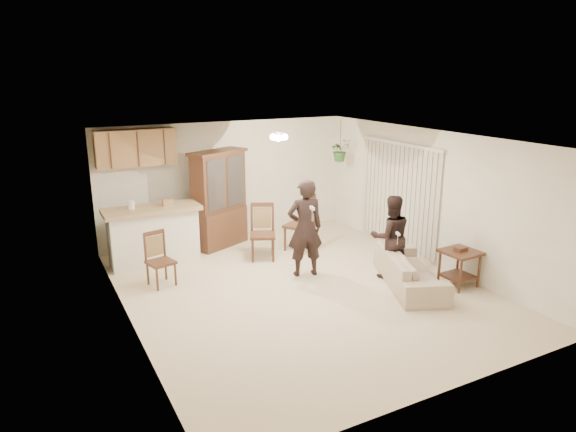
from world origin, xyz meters
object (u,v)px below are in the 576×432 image
side_table (459,268)px  chair_hutch_right (299,234)px  adult (305,226)px  chair_bar (161,271)px  china_hutch (219,200)px  child (390,240)px  chair_hutch_left (263,244)px  sofa (410,265)px

side_table → chair_hutch_right: (-1.49, 2.85, 0.00)m
adult → chair_bar: adult is taller
chair_bar → adult: bearing=-30.4°
adult → chair_hutch_right: 1.45m
adult → china_hutch: size_ratio=0.91×
child → chair_hutch_right: bearing=-50.7°
child → china_hutch: 3.62m
chair_bar → chair_hutch_left: size_ratio=0.86×
side_table → chair_hutch_right: size_ratio=0.60×
side_table → chair_bar: size_ratio=0.75×
adult → child: size_ratio=1.33×
chair_hutch_right → chair_hutch_left: bearing=-21.4°
adult → chair_hutch_left: 1.28m
chair_hutch_right → child: bearing=79.8°
adult → side_table: 2.69m
china_hutch → chair_bar: bearing=-161.6°
chair_bar → chair_hutch_right: chair_hutch_right is taller
adult → chair_hutch_left: adult is taller
china_hutch → chair_hutch_left: bearing=-92.8°
adult → child: 1.50m
child → chair_bar: size_ratio=1.46×
child → chair_bar: bearing=-2.5°
child → china_hutch: china_hutch is taller
sofa → adult: adult is taller
adult → china_hutch: (-0.76, 2.21, 0.08)m
child → chair_hutch_left: bearing=-29.9°
chair_hutch_left → chair_hutch_right: size_ratio=0.93×
side_table → sofa: bearing=151.5°
chair_bar → chair_hutch_left: 2.09m
adult → chair_bar: bearing=-3.9°
china_hutch → chair_hutch_left: china_hutch is taller
child → chair_hutch_left: 2.47m
chair_hutch_left → chair_bar: bearing=-145.7°
chair_bar → chair_hutch_left: (2.06, 0.36, 0.04)m
sofa → chair_hutch_left: 2.85m
sofa → chair_bar: size_ratio=2.03×
china_hutch → chair_hutch_right: china_hutch is taller
adult → child: bearing=161.3°
child → chair_hutch_left: child is taller
sofa → side_table: 0.82m
side_table → chair_bar: 5.02m
adult → chair_hutch_right: (0.56, 1.21, -0.57)m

